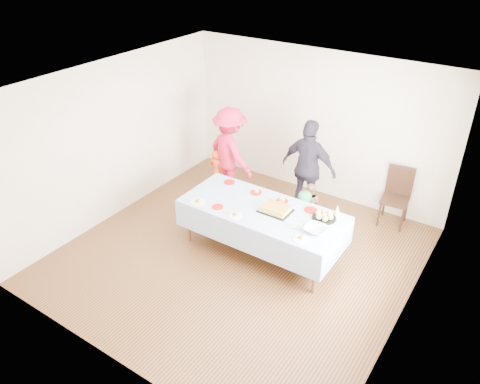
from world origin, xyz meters
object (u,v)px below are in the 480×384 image
Objects in this scene: dining_chair at (397,193)px; adult_left at (230,153)px; party_table at (262,212)px; birthday_cake at (276,209)px.

dining_chair is 0.59× the size of adult_left.
party_table is 1.88m from adult_left.
adult_left is (-1.63, 1.16, 0.04)m from birthday_cake.
birthday_cake is at bearing 13.48° from party_table.
birthday_cake reaches higher than party_table.
party_table is 0.23m from birthday_cake.
dining_chair reaches higher than party_table.
birthday_cake is at bearing -128.58° from dining_chair.
birthday_cake is (0.20, 0.05, 0.09)m from party_table.
adult_left is at bearing -170.59° from dining_chair.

